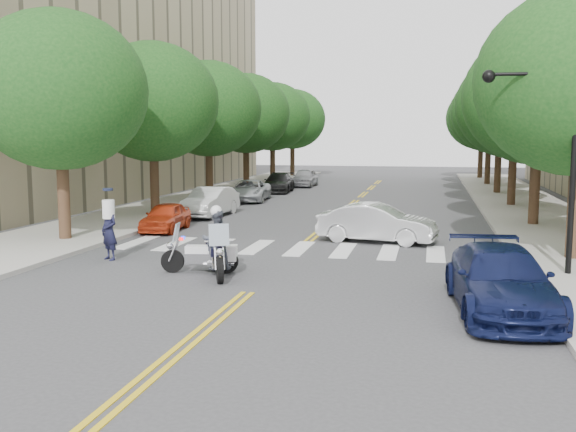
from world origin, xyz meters
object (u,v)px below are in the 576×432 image
(motorcycle_police, at_px, (216,245))
(motorcycle_parked, at_px, (206,256))
(sedan_blue, at_px, (500,280))
(officer_standing, at_px, (109,231))
(convertible, at_px, (377,223))

(motorcycle_police, xyz_separation_m, motorcycle_parked, (-0.41, 0.31, -0.39))
(sedan_blue, bearing_deg, motorcycle_parked, 156.85)
(motorcycle_police, relative_size, officer_standing, 1.27)
(officer_standing, xyz_separation_m, sedan_blue, (11.50, -3.71, -0.20))
(motorcycle_parked, height_order, officer_standing, officer_standing)
(convertible, xyz_separation_m, sedan_blue, (3.49, -9.00, 0.01))
(officer_standing, relative_size, sedan_blue, 0.37)
(officer_standing, xyz_separation_m, convertible, (8.01, 5.29, -0.21))
(motorcycle_parked, bearing_deg, convertible, -43.79)
(convertible, bearing_deg, motorcycle_parked, 155.61)
(motorcycle_police, height_order, sedan_blue, motorcycle_police)
(motorcycle_parked, bearing_deg, sedan_blue, -117.84)
(motorcycle_parked, distance_m, officer_standing, 3.88)
(officer_standing, bearing_deg, motorcycle_parked, 11.61)
(motorcycle_parked, relative_size, officer_standing, 1.21)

